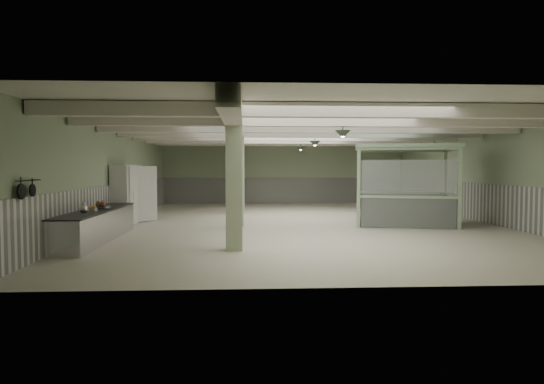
{
  "coord_description": "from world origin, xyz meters",
  "views": [
    {
      "loc": [
        -2.18,
        -18.42,
        2.15
      ],
      "look_at": [
        -1.33,
        -2.21,
        1.3
      ],
      "focal_mm": 32.0,
      "sensor_mm": 36.0,
      "label": 1
    }
  ],
  "objects_px": {
    "guard_booth": "(405,172)",
    "prep_counter": "(96,225)",
    "walkin_cooler": "(128,194)",
    "filing_cabinet": "(448,208)"
  },
  "relations": [
    {
      "from": "guard_booth",
      "to": "filing_cabinet",
      "type": "relative_size",
      "value": 3.75
    },
    {
      "from": "walkin_cooler",
      "to": "filing_cabinet",
      "type": "xyz_separation_m",
      "value": [
        12.26,
        0.02,
        -0.55
      ]
    },
    {
      "from": "prep_counter",
      "to": "walkin_cooler",
      "type": "xyz_separation_m",
      "value": [
        -0.08,
        4.13,
        0.66
      ]
    },
    {
      "from": "walkin_cooler",
      "to": "guard_booth",
      "type": "height_order",
      "value": "guard_booth"
    },
    {
      "from": "guard_booth",
      "to": "prep_counter",
      "type": "bearing_deg",
      "value": -147.47
    },
    {
      "from": "guard_booth",
      "to": "filing_cabinet",
      "type": "bearing_deg",
      "value": 27.59
    },
    {
      "from": "prep_counter",
      "to": "filing_cabinet",
      "type": "distance_m",
      "value": 12.86
    },
    {
      "from": "guard_booth",
      "to": "filing_cabinet",
      "type": "xyz_separation_m",
      "value": [
        1.9,
        0.5,
        -1.39
      ]
    },
    {
      "from": "walkin_cooler",
      "to": "guard_booth",
      "type": "xyz_separation_m",
      "value": [
        10.36,
        -0.47,
        0.83
      ]
    },
    {
      "from": "prep_counter",
      "to": "guard_booth",
      "type": "bearing_deg",
      "value": 19.59
    }
  ]
}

